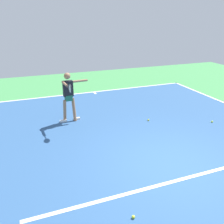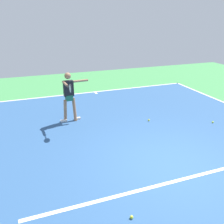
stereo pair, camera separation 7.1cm
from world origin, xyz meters
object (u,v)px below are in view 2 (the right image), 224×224
Objects in this scene: tennis_player at (69,94)px; tennis_ball_centre_court at (149,120)px; tennis_ball_by_baseline at (132,217)px; tennis_ball_far_corner at (213,122)px.

tennis_player is 27.23× the size of tennis_ball_centre_court.
tennis_player is at bearing -88.27° from tennis_ball_by_baseline.
tennis_ball_by_baseline is 1.00× the size of tennis_ball_centre_court.
tennis_ball_far_corner is at bearing -146.60° from tennis_ball_by_baseline.
tennis_player reaches higher than tennis_ball_centre_court.
tennis_player is 27.23× the size of tennis_ball_far_corner.
tennis_ball_centre_court is at bearing -24.83° from tennis_ball_far_corner.
tennis_ball_centre_court is (-2.53, -4.00, 0.00)m from tennis_ball_by_baseline.
tennis_ball_far_corner is (-4.75, 1.96, -1.01)m from tennis_player.
tennis_ball_far_corner is 1.00× the size of tennis_ball_centre_court.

